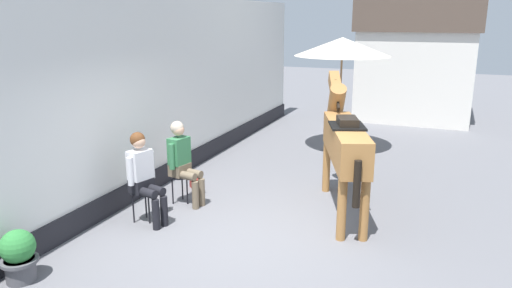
% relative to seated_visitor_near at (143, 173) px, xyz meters
% --- Properties ---
extents(ground_plane, '(40.00, 40.00, 0.00)m').
position_rel_seated_visitor_near_xyz_m(ground_plane, '(1.70, 3.03, -0.78)').
color(ground_plane, slate).
extents(pub_facade_wall, '(0.34, 14.00, 3.40)m').
position_rel_seated_visitor_near_xyz_m(pub_facade_wall, '(-0.85, 1.53, 0.76)').
color(pub_facade_wall, white).
rests_on(pub_facade_wall, ground_plane).
extents(distant_cottage, '(3.40, 2.60, 3.50)m').
position_rel_seated_visitor_near_xyz_m(distant_cottage, '(3.10, 9.49, 1.02)').
color(distant_cottage, silver).
rests_on(distant_cottage, ground_plane).
extents(seated_visitor_near, '(0.61, 0.48, 1.39)m').
position_rel_seated_visitor_near_xyz_m(seated_visitor_near, '(0.00, 0.00, 0.00)').
color(seated_visitor_near, black).
rests_on(seated_visitor_near, ground_plane).
extents(seated_visitor_far, '(0.61, 0.48, 1.39)m').
position_rel_seated_visitor_near_xyz_m(seated_visitor_far, '(0.14, 0.89, 0.00)').
color(seated_visitor_far, black).
rests_on(seated_visitor_far, ground_plane).
extents(saddled_horse_center, '(1.28, 2.87, 2.06)m').
position_rel_seated_visitor_near_xyz_m(saddled_horse_center, '(2.63, 1.59, 0.38)').
color(saddled_horse_center, '#9E6B38').
rests_on(saddled_horse_center, ground_plane).
extents(flower_planter_near, '(0.43, 0.43, 0.64)m').
position_rel_seated_visitor_near_xyz_m(flower_planter_near, '(-0.40, -1.96, -0.44)').
color(flower_planter_near, '#4C4C51').
rests_on(flower_planter_near, ground_plane).
extents(cafe_parasol, '(2.10, 2.10, 2.58)m').
position_rel_seated_visitor_near_xyz_m(cafe_parasol, '(1.83, 4.97, 1.59)').
color(cafe_parasol, black).
rests_on(cafe_parasol, ground_plane).
extents(satchel_bag, '(0.28, 0.28, 0.20)m').
position_rel_seated_visitor_near_xyz_m(satchel_bag, '(-0.04, 1.59, -0.68)').
color(satchel_bag, maroon).
rests_on(satchel_bag, ground_plane).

